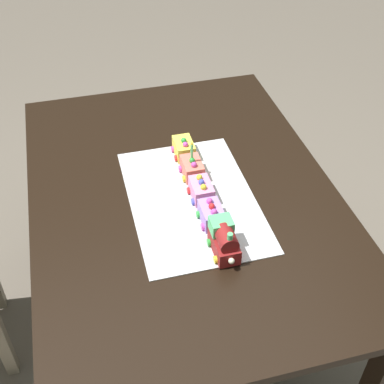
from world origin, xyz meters
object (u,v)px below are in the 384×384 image
object	(u,v)px
cake_car_caboose_bubblegum	(201,190)
cake_car_tanker_coral	(192,168)
dining_table	(183,215)
birthday_candle	(192,150)
cake_car_hopper_lemon	(184,148)
cake_car_gondola_lavender	(211,214)
cake_locomotive	(224,240)

from	to	relation	value
cake_car_caboose_bubblegum	cake_car_tanker_coral	world-z (taller)	same
dining_table	cake_car_caboose_bubblegum	xyz separation A→B (m)	(-0.05, -0.05, 0.14)
cake_car_caboose_bubblegum	birthday_candle	distance (m)	0.14
birthday_candle	dining_table	bearing A→B (deg)	146.78
cake_car_tanker_coral	cake_car_hopper_lemon	world-z (taller)	same
cake_car_gondola_lavender	birthday_candle	world-z (taller)	birthday_candle
cake_car_caboose_bubblegum	birthday_candle	bearing A→B (deg)	0.00
cake_car_hopper_lemon	cake_car_tanker_coral	bearing A→B (deg)	180.00
cake_car_caboose_bubblegum	cake_car_hopper_lemon	bearing A→B (deg)	0.00
cake_car_gondola_lavender	cake_car_tanker_coral	distance (m)	0.24
cake_car_gondola_lavender	dining_table	bearing A→B (deg)	17.12
dining_table	cake_car_hopper_lemon	xyz separation A→B (m)	(0.19, -0.05, 0.14)
cake_car_gondola_lavender	cake_car_hopper_lemon	world-z (taller)	same
dining_table	cake_car_gondola_lavender	world-z (taller)	cake_car_gondola_lavender
cake_car_tanker_coral	birthday_candle	bearing A→B (deg)	0.00
cake_locomotive	cake_car_caboose_bubblegum	distance (m)	0.25
dining_table	cake_car_caboose_bubblegum	distance (m)	0.16
cake_car_gondola_lavender	cake_locomotive	bearing A→B (deg)	180.00
cake_locomotive	cake_car_hopper_lemon	size ratio (longest dim) A/B	1.40
cake_car_hopper_lemon	dining_table	bearing A→B (deg)	165.19
dining_table	cake_car_gondola_lavender	size ratio (longest dim) A/B	14.00
cake_car_tanker_coral	cake_locomotive	bearing A→B (deg)	180.00
dining_table	cake_car_hopper_lemon	distance (m)	0.24
cake_car_gondola_lavender	cake_car_caboose_bubblegum	world-z (taller)	same
cake_locomotive	cake_car_tanker_coral	bearing A→B (deg)	-0.00
cake_car_gondola_lavender	cake_car_tanker_coral	world-z (taller)	same
dining_table	cake_car_caboose_bubblegum	size ratio (longest dim) A/B	14.00
cake_locomotive	cake_car_hopper_lemon	distance (m)	0.48
birthday_candle	cake_car_gondola_lavender	bearing A→B (deg)	-180.00
cake_locomotive	birthday_candle	world-z (taller)	birthday_candle
cake_car_tanker_coral	cake_car_hopper_lemon	xyz separation A→B (m)	(0.12, 0.00, 0.00)
cake_car_hopper_lemon	cake_car_gondola_lavender	bearing A→B (deg)	-180.00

